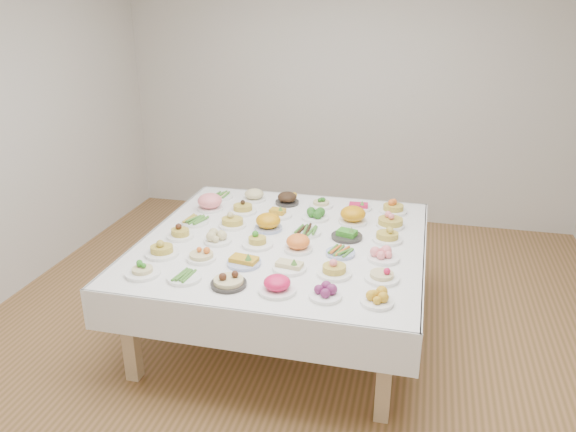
% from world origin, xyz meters
% --- Properties ---
extents(room_envelope, '(5.02, 5.02, 2.81)m').
position_xyz_m(room_envelope, '(0.00, 0.00, 1.83)').
color(room_envelope, '#96663E').
rests_on(room_envelope, ground).
extents(display_table, '(2.04, 2.04, 0.75)m').
position_xyz_m(display_table, '(-0.10, -0.00, 0.68)').
color(display_table, white).
rests_on(display_table, ground).
extents(dish_0, '(0.22, 0.22, 0.12)m').
position_xyz_m(dish_0, '(-0.84, -0.75, 0.80)').
color(dish_0, white).
rests_on(dish_0, display_table).
extents(dish_1, '(0.21, 0.21, 0.05)m').
position_xyz_m(dish_1, '(-0.55, -0.74, 0.77)').
color(dish_1, white).
rests_on(dish_1, display_table).
extents(dish_2, '(0.22, 0.22, 0.13)m').
position_xyz_m(dish_2, '(-0.26, -0.76, 0.81)').
color(dish_2, '#2C2A27').
rests_on(dish_2, display_table).
extents(dish_3, '(0.26, 0.26, 0.14)m').
position_xyz_m(dish_3, '(0.05, -0.76, 0.82)').
color(dish_3, white).
rests_on(dish_3, display_table).
extents(dish_4, '(0.19, 0.19, 0.09)m').
position_xyz_m(dish_4, '(0.35, -0.76, 0.79)').
color(dish_4, white).
rests_on(dish_4, display_table).
extents(dish_5, '(0.19, 0.19, 0.08)m').
position_xyz_m(dish_5, '(0.65, -0.75, 0.79)').
color(dish_5, white).
rests_on(dish_5, display_table).
extents(dish_6, '(0.24, 0.23, 0.14)m').
position_xyz_m(dish_6, '(-0.85, -0.45, 0.82)').
color(dish_6, white).
rests_on(dish_6, display_table).
extents(dish_7, '(0.20, 0.20, 0.11)m').
position_xyz_m(dish_7, '(-0.55, -0.45, 0.80)').
color(dish_7, white).
rests_on(dish_7, display_table).
extents(dish_8, '(0.22, 0.22, 0.11)m').
position_xyz_m(dish_8, '(-0.25, -0.46, 0.80)').
color(dish_8, '#4C66B2').
rests_on(dish_8, display_table).
extents(dish_9, '(0.22, 0.22, 0.10)m').
position_xyz_m(dish_9, '(0.06, -0.46, 0.79)').
color(dish_9, white).
rests_on(dish_9, display_table).
extents(dish_10, '(0.22, 0.22, 0.12)m').
position_xyz_m(dish_10, '(0.35, -0.46, 0.80)').
color(dish_10, white).
rests_on(dish_10, display_table).
extents(dish_11, '(0.22, 0.22, 0.12)m').
position_xyz_m(dish_11, '(0.65, -0.45, 0.80)').
color(dish_11, white).
rests_on(dish_11, display_table).
extents(dish_12, '(0.20, 0.20, 0.11)m').
position_xyz_m(dish_12, '(-0.84, -0.15, 0.80)').
color(dish_12, white).
rests_on(dish_12, display_table).
extents(dish_13, '(0.20, 0.20, 0.09)m').
position_xyz_m(dish_13, '(-0.55, -0.16, 0.79)').
color(dish_13, white).
rests_on(dish_13, display_table).
extents(dish_14, '(0.22, 0.22, 0.12)m').
position_xyz_m(dish_14, '(-0.25, -0.15, 0.80)').
color(dish_14, white).
rests_on(dish_14, display_table).
extents(dish_15, '(0.20, 0.20, 0.12)m').
position_xyz_m(dish_15, '(0.05, -0.16, 0.81)').
color(dish_15, white).
rests_on(dish_15, display_table).
extents(dish_16, '(0.20, 0.20, 0.05)m').
position_xyz_m(dish_16, '(0.35, -0.16, 0.77)').
color(dish_16, '#4C66B2').
rests_on(dish_16, display_table).
extents(dish_17, '(0.21, 0.21, 0.10)m').
position_xyz_m(dish_17, '(0.64, -0.16, 0.79)').
color(dish_17, white).
rests_on(dish_17, display_table).
extents(dish_18, '(0.21, 0.21, 0.05)m').
position_xyz_m(dish_18, '(-0.85, 0.14, 0.77)').
color(dish_18, white).
rests_on(dish_18, display_table).
extents(dish_19, '(0.21, 0.21, 0.13)m').
position_xyz_m(dish_19, '(-0.54, 0.15, 0.81)').
color(dish_19, white).
rests_on(dish_19, display_table).
extents(dish_20, '(0.21, 0.21, 0.12)m').
position_xyz_m(dish_20, '(-0.26, 0.15, 0.81)').
color(dish_20, '#4C66B2').
rests_on(dish_20, display_table).
extents(dish_21, '(0.21, 0.21, 0.05)m').
position_xyz_m(dish_21, '(0.04, 0.15, 0.77)').
color(dish_21, white).
rests_on(dish_21, display_table).
extents(dish_22, '(0.23, 0.23, 0.10)m').
position_xyz_m(dish_22, '(0.35, 0.14, 0.79)').
color(dish_22, '#2C2A27').
rests_on(dish_22, display_table).
extents(dish_23, '(0.22, 0.22, 0.13)m').
position_xyz_m(dish_23, '(0.64, 0.15, 0.81)').
color(dish_23, white).
rests_on(dish_23, display_table).
extents(dish_24, '(0.22, 0.22, 0.13)m').
position_xyz_m(dish_24, '(-0.84, 0.45, 0.81)').
color(dish_24, white).
rests_on(dish_24, display_table).
extents(dish_25, '(0.23, 0.23, 0.12)m').
position_xyz_m(dish_25, '(-0.56, 0.45, 0.80)').
color(dish_25, white).
rests_on(dish_25, display_table).
extents(dish_26, '(0.23, 0.23, 0.09)m').
position_xyz_m(dish_26, '(-0.26, 0.44, 0.78)').
color(dish_26, white).
rests_on(dish_26, display_table).
extents(dish_27, '(0.21, 0.21, 0.09)m').
position_xyz_m(dish_27, '(0.05, 0.45, 0.79)').
color(dish_27, white).
rests_on(dish_27, display_table).
extents(dish_28, '(0.24, 0.24, 0.14)m').
position_xyz_m(dish_28, '(0.35, 0.44, 0.82)').
color(dish_28, white).
rests_on(dish_28, display_table).
extents(dish_29, '(0.21, 0.21, 0.14)m').
position_xyz_m(dish_29, '(0.64, 0.44, 0.82)').
color(dish_29, white).
rests_on(dish_29, display_table).
extents(dish_30, '(0.19, 0.19, 0.05)m').
position_xyz_m(dish_30, '(-0.85, 0.74, 0.77)').
color(dish_30, white).
rests_on(dish_30, display_table).
extents(dish_31, '(0.20, 0.20, 0.11)m').
position_xyz_m(dish_31, '(-0.55, 0.75, 0.80)').
color(dish_31, white).
rests_on(dish_31, display_table).
extents(dish_32, '(0.22, 0.22, 0.12)m').
position_xyz_m(dish_32, '(-0.25, 0.74, 0.81)').
color(dish_32, '#2C2A27').
rests_on(dish_32, display_table).
extents(dish_33, '(0.19, 0.19, 0.10)m').
position_xyz_m(dish_33, '(0.04, 0.74, 0.79)').
color(dish_33, white).
rests_on(dish_33, display_table).
extents(dish_34, '(0.21, 0.21, 0.09)m').
position_xyz_m(dish_34, '(0.36, 0.75, 0.78)').
color(dish_34, white).
rests_on(dish_34, display_table).
extents(dish_35, '(0.22, 0.22, 0.13)m').
position_xyz_m(dish_35, '(0.64, 0.75, 0.81)').
color(dish_35, white).
rests_on(dish_35, display_table).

